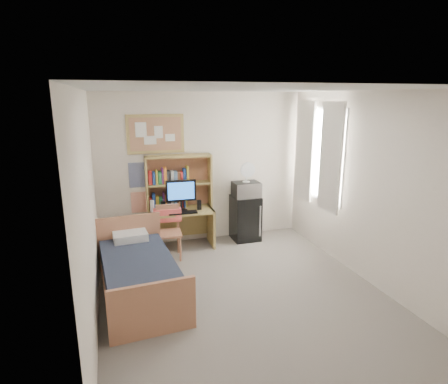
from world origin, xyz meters
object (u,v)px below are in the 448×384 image
object	(u,v)px
desk_chair	(169,233)
speaker_left	(163,207)
bed	(140,278)
speaker_right	(199,205)
bulletin_board	(156,134)
mini_fridge	(245,218)
microwave	(246,189)
monitor	(181,195)
desk	(182,229)
desk_fan	(246,173)

from	to	relation	value
desk_chair	speaker_left	distance (m)	0.47
desk_chair	bed	bearing A→B (deg)	-112.73
desk_chair	speaker_right	bearing A→B (deg)	33.52
bulletin_board	mini_fridge	world-z (taller)	bulletin_board
microwave	monitor	bearing A→B (deg)	-175.93
speaker_left	speaker_right	bearing A→B (deg)	0.00
desk_chair	desk	bearing A→B (deg)	59.31
desk	speaker_right	distance (m)	0.52
mini_fridge	monitor	world-z (taller)	monitor
speaker_right	mini_fridge	bearing A→B (deg)	9.83
monitor	microwave	distance (m)	1.18
desk	speaker_left	world-z (taller)	speaker_left
bulletin_board	microwave	distance (m)	1.82
microwave	desk_fan	bearing A→B (deg)	0.00
speaker_left	microwave	bearing A→B (deg)	5.08
bulletin_board	desk_fan	xyz separation A→B (m)	(1.50, -0.26, -0.70)
monitor	microwave	bearing A→B (deg)	6.37
speaker_left	microwave	distance (m)	1.49
bed	speaker_right	xyz separation A→B (m)	(1.13, 1.36, 0.50)
bed	speaker_left	world-z (taller)	speaker_left
bulletin_board	speaker_left	bearing A→B (deg)	-84.88
bulletin_board	mini_fridge	xyz separation A→B (m)	(1.50, -0.24, -1.52)
speaker_left	desk_fan	xyz separation A→B (m)	(1.47, 0.07, 0.46)
desk	speaker_right	size ratio (longest dim) A/B	6.62
monitor	desk	bearing A→B (deg)	90.00
monitor	speaker_left	xyz separation A→B (m)	(-0.30, 0.01, -0.18)
monitor	desk_fan	world-z (taller)	desk_fan
desk_chair	monitor	distance (m)	0.66
speaker_right	desk_fan	world-z (taller)	desk_fan
mini_fridge	monitor	bearing A→B (deg)	-174.96
desk	monitor	distance (m)	0.60
desk_fan	speaker_left	bearing A→B (deg)	-177.22
desk	desk_fan	bearing A→B (deg)	3.46
desk_chair	speaker_right	size ratio (longest dim) A/B	5.26
desk	desk_chair	size ratio (longest dim) A/B	1.26
monitor	speaker_left	distance (m)	0.35
microwave	mini_fridge	bearing A→B (deg)	90.00
desk	monitor	bearing A→B (deg)	-90.00
monitor	speaker_right	xyz separation A→B (m)	(0.30, -0.01, -0.18)
mini_fridge	microwave	bearing A→B (deg)	-90.00
desk	mini_fridge	distance (m)	1.18
speaker_left	desk_fan	world-z (taller)	desk_fan
microwave	desk_fan	size ratio (longest dim) A/B	1.43
speaker_right	desk_fan	bearing A→B (deg)	8.54
monitor	speaker_right	bearing A→B (deg)	0.00
speaker_left	bed	bearing A→B (deg)	-108.44
speaker_left	speaker_right	xyz separation A→B (m)	(0.60, -0.03, -0.01)
desk	desk_fan	xyz separation A→B (m)	(1.17, 0.02, 0.89)
monitor	speaker_right	size ratio (longest dim) A/B	3.29
desk	monitor	size ratio (longest dim) A/B	2.01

